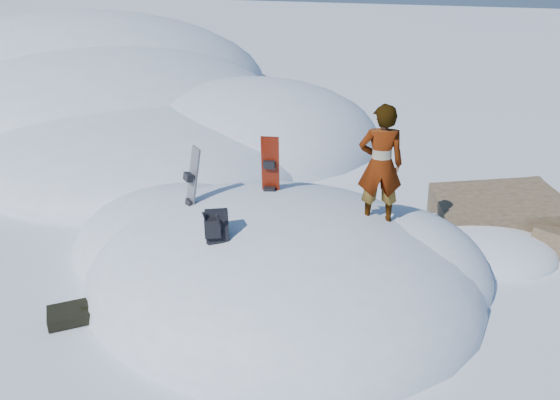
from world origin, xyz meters
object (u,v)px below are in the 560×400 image
(backpack, at_px, (216,226))
(person, at_px, (380,164))
(snowboard_red, at_px, (270,180))
(snowboard_dark, at_px, (191,193))

(backpack, bearing_deg, person, 10.03)
(snowboard_red, height_order, backpack, snowboard_red)
(snowboard_red, height_order, snowboard_dark, snowboard_red)
(snowboard_red, bearing_deg, snowboard_dark, -160.44)
(person, bearing_deg, snowboard_red, -21.27)
(snowboard_red, height_order, person, person)
(backpack, distance_m, person, 2.79)
(snowboard_red, bearing_deg, backpack, -107.08)
(snowboard_dark, xyz_separation_m, backpack, (1.01, -1.12, 0.05))
(backpack, bearing_deg, snowboard_dark, 104.91)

